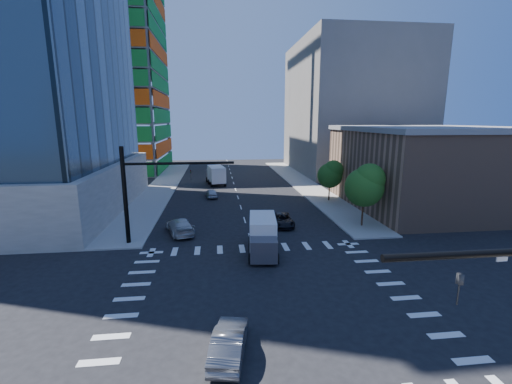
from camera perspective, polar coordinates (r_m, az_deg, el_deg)
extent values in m
plane|color=black|center=(23.42, 2.00, -17.31)|extent=(160.00, 160.00, 0.00)
cube|color=silver|center=(23.42, 2.00, -17.30)|extent=(20.00, 20.00, 0.01)
cube|color=gray|center=(63.22, 7.74, 1.47)|extent=(5.00, 60.00, 0.15)
cube|color=gray|center=(61.96, -15.27, 0.94)|extent=(5.00, 60.00, 0.15)
cube|color=gray|center=(53.23, -36.87, 0.40)|extent=(30.00, 30.00, 6.00)
cube|color=#188430|center=(84.04, -15.68, 20.46)|extent=(0.12, 24.00, 49.00)
cube|color=#E64D0D|center=(74.87, -27.48, 20.72)|extent=(24.00, 0.12, 49.00)
cube|color=#8E6A52|center=(51.13, 26.82, 3.42)|extent=(20.00, 22.00, 10.00)
cube|color=slate|center=(50.74, 27.39, 9.34)|extent=(20.50, 22.50, 0.60)
cube|color=slate|center=(81.05, 15.56, 13.32)|extent=(24.00, 30.00, 28.00)
imported|color=black|center=(12.32, 30.65, -13.73)|extent=(0.16, 0.20, 1.00)
cylinder|color=black|center=(33.46, -20.99, -0.57)|extent=(0.40, 0.40, 9.00)
cylinder|color=black|center=(32.10, -12.68, 4.69)|extent=(10.00, 0.24, 0.24)
imported|color=black|center=(32.16, -10.81, 2.80)|extent=(0.16, 0.20, 1.00)
cylinder|color=#382316|center=(38.95, 17.29, -3.72)|extent=(0.20, 0.20, 2.27)
sphere|color=#1E4813|center=(38.26, 17.58, 0.73)|extent=(4.16, 4.16, 4.16)
sphere|color=#347B29|center=(37.99, 18.41, 2.10)|extent=(3.25, 3.25, 3.25)
cylinder|color=#382316|center=(49.95, 12.08, -0.26)|extent=(0.20, 0.20, 1.92)
sphere|color=#1E4813|center=(49.47, 12.21, 2.70)|extent=(3.52, 3.52, 3.52)
sphere|color=#347B29|center=(49.20, 12.80, 3.59)|extent=(2.75, 2.75, 2.75)
imported|color=black|center=(37.89, 4.41, -4.64)|extent=(2.27, 4.74, 1.30)
imported|color=#B4B4B4|center=(36.01, -12.56, -5.57)|extent=(3.66, 5.80, 1.57)
imported|color=#B7B8BF|center=(51.76, -7.45, -0.19)|extent=(2.07, 4.01, 1.31)
imported|color=#515256|center=(18.45, -4.48, -23.62)|extent=(2.30, 4.58, 1.44)
cube|color=silver|center=(29.75, 1.16, -6.96)|extent=(2.78, 4.97, 2.47)
cube|color=#44434B|center=(29.96, 1.16, -8.08)|extent=(2.36, 1.93, 1.80)
cube|color=silver|center=(62.42, -6.78, 3.14)|extent=(3.34, 5.55, 2.71)
cube|color=#44434B|center=(62.52, -6.77, 2.52)|extent=(2.68, 2.25, 1.98)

